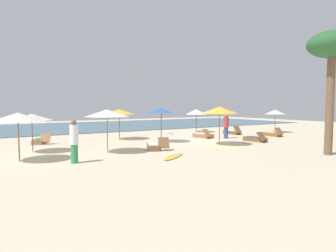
# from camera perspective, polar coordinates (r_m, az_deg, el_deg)

# --- Properties ---
(ground_plane) EXTENTS (60.00, 60.00, 0.00)m
(ground_plane) POSITION_cam_1_polar(r_m,az_deg,el_deg) (19.57, 5.08, -3.06)
(ground_plane) COLOR beige
(ocean_water) EXTENTS (48.00, 16.00, 0.06)m
(ocean_water) POSITION_cam_1_polar(r_m,az_deg,el_deg) (34.62, -12.11, 0.06)
(ocean_water) COLOR #476B7F
(ocean_water) RESTS_ON ground_plane
(umbrella_0) EXTENTS (2.22, 2.22, 2.11)m
(umbrella_0) POSITION_cam_1_polar(r_m,az_deg,el_deg) (14.18, -26.89, 1.53)
(umbrella_0) COLOR brown
(umbrella_0) RESTS_ON ground_plane
(umbrella_1) EXTENTS (2.27, 2.27, 2.33)m
(umbrella_1) POSITION_cam_1_polar(r_m,az_deg,el_deg) (18.06, 9.90, 3.03)
(umbrella_1) COLOR brown
(umbrella_1) RESTS_ON ground_plane
(umbrella_2) EXTENTS (1.89, 1.89, 2.22)m
(umbrella_2) POSITION_cam_1_polar(r_m,az_deg,el_deg) (19.05, -1.33, 2.97)
(umbrella_2) COLOR brown
(umbrella_2) RESTS_ON ground_plane
(umbrella_3) EXTENTS (1.75, 1.75, 2.00)m
(umbrella_3) POSITION_cam_1_polar(r_m,az_deg,el_deg) (27.38, 19.92, 2.55)
(umbrella_3) COLOR olive
(umbrella_3) RESTS_ON ground_plane
(umbrella_4) EXTENTS (2.19, 2.19, 2.12)m
(umbrella_4) POSITION_cam_1_polar(r_m,az_deg,el_deg) (20.88, -9.37, 2.71)
(umbrella_4) COLOR olive
(umbrella_4) RESTS_ON ground_plane
(umbrella_5) EXTENTS (2.04, 2.04, 1.98)m
(umbrella_5) POSITION_cam_1_polar(r_m,az_deg,el_deg) (16.58, -24.72, 1.56)
(umbrella_5) COLOR brown
(umbrella_5) RESTS_ON ground_plane
(umbrella_6) EXTENTS (2.22, 2.22, 2.20)m
(umbrella_6) POSITION_cam_1_polar(r_m,az_deg,el_deg) (15.21, -11.63, 2.44)
(umbrella_6) COLOR olive
(umbrella_6) RESTS_ON ground_plane
(umbrella_7) EXTENTS (1.86, 1.86, 2.03)m
(umbrella_7) POSITION_cam_1_polar(r_m,az_deg,el_deg) (26.26, 5.45, 2.73)
(umbrella_7) COLOR brown
(umbrella_7) RESTS_ON ground_plane
(lounger_0) EXTENTS (0.69, 1.71, 0.70)m
(lounger_0) POSITION_cam_1_polar(r_m,az_deg,el_deg) (25.07, 12.25, -1.14)
(lounger_0) COLOR brown
(lounger_0) RESTS_ON ground_plane
(lounger_1) EXTENTS (1.17, 1.77, 0.71)m
(lounger_1) POSITION_cam_1_polar(r_m,az_deg,el_deg) (20.29, -23.40, -2.62)
(lounger_1) COLOR olive
(lounger_1) RESTS_ON ground_plane
(lounger_2) EXTENTS (1.24, 1.77, 0.70)m
(lounger_2) POSITION_cam_1_polar(r_m,az_deg,el_deg) (16.17, -2.69, -3.94)
(lounger_2) COLOR brown
(lounger_2) RESTS_ON ground_plane
(lounger_3) EXTENTS (0.64, 1.69, 0.71)m
(lounger_3) POSITION_cam_1_polar(r_m,az_deg,el_deg) (24.32, 19.38, -1.44)
(lounger_3) COLOR brown
(lounger_3) RESTS_ON ground_plane
(lounger_4) EXTENTS (0.95, 1.78, 0.68)m
(lounger_4) POSITION_cam_1_polar(r_m,az_deg,el_deg) (20.54, 16.49, -2.37)
(lounger_4) COLOR brown
(lounger_4) RESTS_ON ground_plane
(lounger_5) EXTENTS (1.08, 1.78, 0.70)m
(lounger_5) POSITION_cam_1_polar(r_m,az_deg,el_deg) (22.00, 6.84, -1.81)
(lounger_5) COLOR olive
(lounger_5) RESTS_ON ground_plane
(person_0) EXTENTS (0.50, 0.50, 1.78)m
(person_0) POSITION_cam_1_polar(r_m,az_deg,el_deg) (21.79, 11.09, -0.02)
(person_0) COLOR #2D4C8C
(person_0) RESTS_ON ground_plane
(person_1) EXTENTS (0.35, 0.35, 1.82)m
(person_1) POSITION_cam_1_polar(r_m,az_deg,el_deg) (12.97, -17.60, -2.82)
(person_1) COLOR #338C59
(person_1) RESTS_ON ground_plane
(palm_3) EXTENTS (2.29, 2.29, 5.94)m
(palm_3) POSITION_cam_1_polar(r_m,az_deg,el_deg) (16.54, 29.00, 12.66)
(palm_3) COLOR brown
(palm_3) RESTS_ON ground_plane
(dog) EXTENTS (0.56, 0.63, 0.31)m
(dog) POSITION_cam_1_polar(r_m,az_deg,el_deg) (24.40, 0.24, -1.23)
(dog) COLOR silver
(dog) RESTS_ON ground_plane
(surfboard) EXTENTS (2.02, 1.67, 0.07)m
(surfboard) POSITION_cam_1_polar(r_m,az_deg,el_deg) (13.90, 1.05, -5.86)
(surfboard) COLOR gold
(surfboard) RESTS_ON ground_plane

